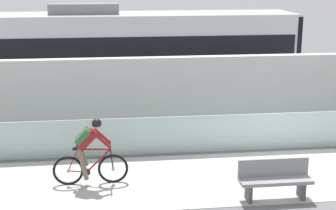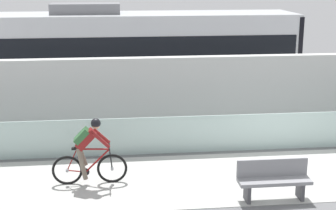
% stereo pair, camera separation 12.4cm
% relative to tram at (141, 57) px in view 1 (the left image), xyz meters
% --- Properties ---
extents(ground_plane, '(200.00, 200.00, 0.00)m').
position_rel_tram_xyz_m(ground_plane, '(3.43, -6.85, -1.89)').
color(ground_plane, slate).
extents(bike_path_deck, '(32.00, 3.20, 0.01)m').
position_rel_tram_xyz_m(bike_path_deck, '(3.43, -6.85, -1.89)').
color(bike_path_deck, beige).
rests_on(bike_path_deck, ground).
extents(glass_parapet, '(32.00, 0.05, 1.05)m').
position_rel_tram_xyz_m(glass_parapet, '(3.43, -5.00, -1.37)').
color(glass_parapet, '#ADC6C1').
rests_on(glass_parapet, ground).
extents(concrete_barrier_wall, '(32.00, 0.36, 2.40)m').
position_rel_tram_xyz_m(concrete_barrier_wall, '(3.43, -3.20, -0.69)').
color(concrete_barrier_wall, silver).
rests_on(concrete_barrier_wall, ground).
extents(tram_rail_near, '(32.00, 0.08, 0.01)m').
position_rel_tram_xyz_m(tram_rail_near, '(3.43, -0.72, -1.89)').
color(tram_rail_near, '#595654').
rests_on(tram_rail_near, ground).
extents(tram_rail_far, '(32.00, 0.08, 0.01)m').
position_rel_tram_xyz_m(tram_rail_far, '(3.43, 0.72, -1.89)').
color(tram_rail_far, '#595654').
rests_on(tram_rail_far, ground).
extents(tram, '(11.06, 2.54, 3.81)m').
position_rel_tram_xyz_m(tram, '(0.00, 0.00, 0.00)').
color(tram, silver).
rests_on(tram, ground).
extents(cyclist_on_bike, '(1.77, 0.58, 1.61)m').
position_rel_tram_xyz_m(cyclist_on_bike, '(-1.68, -6.85, -1.09)').
color(cyclist_on_bike, black).
rests_on(cyclist_on_bike, ground).
extents(bench, '(1.60, 0.45, 0.89)m').
position_rel_tram_xyz_m(bench, '(2.37, -8.14, -1.41)').
color(bench, gray).
rests_on(bench, ground).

